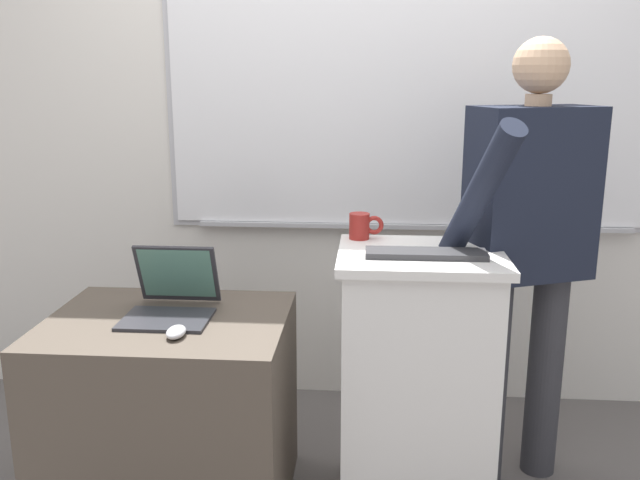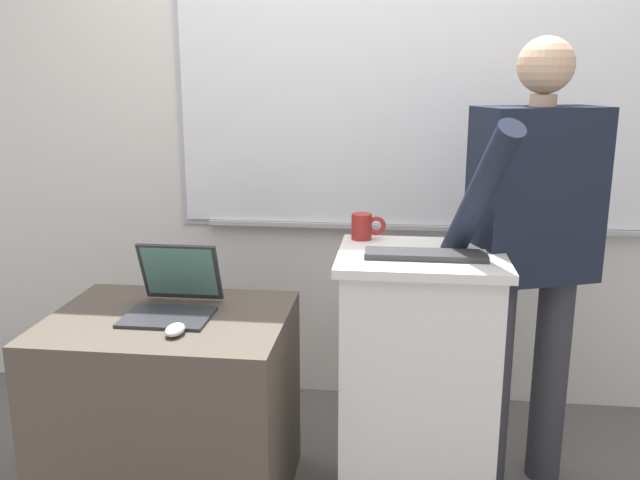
% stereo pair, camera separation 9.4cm
% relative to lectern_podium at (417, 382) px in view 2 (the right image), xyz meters
% --- Properties ---
extents(back_wall, '(6.40, 0.17, 2.92)m').
position_rel_lectern_podium_xyz_m(back_wall, '(-0.30, 0.91, 0.98)').
color(back_wall, silver).
rests_on(back_wall, ground_plane).
extents(lectern_podium, '(0.56, 0.48, 0.95)m').
position_rel_lectern_podium_xyz_m(lectern_podium, '(0.00, 0.00, 0.00)').
color(lectern_podium, silver).
rests_on(lectern_podium, ground_plane).
extents(side_desk, '(0.83, 0.65, 0.71)m').
position_rel_lectern_podium_xyz_m(side_desk, '(-0.87, -0.07, -0.12)').
color(side_desk, '#4C4238').
rests_on(side_desk, ground_plane).
extents(person_presenter, '(0.61, 0.66, 1.65)m').
position_rel_lectern_podium_xyz_m(person_presenter, '(0.39, 0.19, 0.48)').
color(person_presenter, '#333338').
rests_on(person_presenter, ground_plane).
extents(laptop, '(0.30, 0.32, 0.23)m').
position_rel_lectern_podium_xyz_m(laptop, '(-0.86, -0.01, 0.31)').
color(laptop, '#28282D').
rests_on(laptop, side_desk).
extents(wireless_keyboard, '(0.39, 0.11, 0.02)m').
position_rel_lectern_podium_xyz_m(wireless_keyboard, '(0.01, -0.06, 0.48)').
color(wireless_keyboard, '#2D2D30').
rests_on(wireless_keyboard, lectern_podium).
extents(computer_mouse_by_laptop, '(0.06, 0.10, 0.03)m').
position_rel_lectern_podium_xyz_m(computer_mouse_by_laptop, '(-0.78, -0.24, 0.25)').
color(computer_mouse_by_laptop, '#BCBCC1').
rests_on(computer_mouse_by_laptop, side_desk).
extents(coffee_mug, '(0.12, 0.07, 0.09)m').
position_rel_lectern_podium_xyz_m(coffee_mug, '(-0.21, 0.17, 0.52)').
color(coffee_mug, maroon).
rests_on(coffee_mug, lectern_podium).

